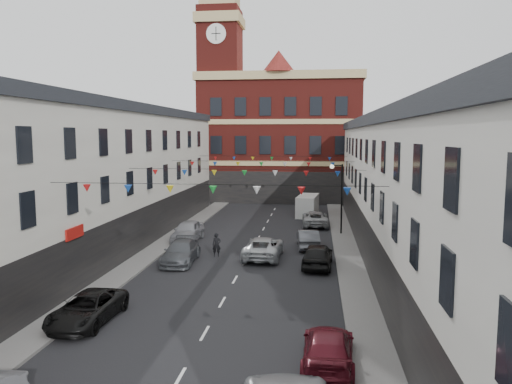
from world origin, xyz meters
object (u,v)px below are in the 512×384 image
at_px(car_right_f, 315,218).
at_px(car_right_e, 308,239).
at_px(street_lamp, 339,189).
at_px(car_left_d, 181,252).
at_px(car_left_e, 188,231).
at_px(car_right_d, 318,255).
at_px(car_right_c, 328,348).
at_px(white_van, 308,206).
at_px(car_left_c, 87,308).
at_px(pedestrian, 217,245).
at_px(moving_car, 263,247).

bearing_deg(car_right_f, car_right_e, 84.83).
relative_size(street_lamp, car_left_d, 1.22).
xyz_separation_m(car_left_e, car_right_d, (10.25, -6.68, -0.04)).
xyz_separation_m(car_right_c, car_right_f, (-0.55, 28.40, 0.04)).
xyz_separation_m(car_right_d, car_right_e, (-0.70, 5.37, -0.07)).
bearing_deg(white_van, car_left_c, -100.25).
bearing_deg(street_lamp, car_right_c, -93.27).
bearing_deg(pedestrian, car_right_d, -31.34).
height_order(car_right_f, white_van, white_van).
height_order(car_left_e, car_right_e, car_left_e).
bearing_deg(street_lamp, car_left_d, -135.45).
bearing_deg(car_left_c, car_right_c, -13.56).
distance_m(car_right_c, white_van, 34.16).
relative_size(car_right_c, car_right_d, 1.01).
bearing_deg(car_right_e, car_right_f, -98.65).
height_order(car_left_d, car_right_e, car_left_d).
bearing_deg(pedestrian, moving_car, -14.67).
height_order(street_lamp, car_right_d, street_lamp).
xyz_separation_m(car_right_d, moving_car, (-3.70, 2.02, -0.05)).
bearing_deg(car_right_f, car_right_c, 89.12).
bearing_deg(street_lamp, car_right_f, 115.92).
distance_m(street_lamp, car_left_c, 24.81).
xyz_separation_m(car_left_c, moving_car, (6.60, 12.86, 0.07)).
xyz_separation_m(car_right_c, moving_car, (-4.06, 15.82, 0.06)).
xyz_separation_m(car_left_d, car_right_d, (8.98, -0.04, 0.06)).
bearing_deg(street_lamp, car_left_e, -161.92).
height_order(car_right_c, white_van, white_van).
distance_m(car_left_e, car_right_d, 12.24).
bearing_deg(car_right_e, car_left_c, 53.92).
height_order(car_left_e, white_van, white_van).
height_order(car_right_f, moving_car, moving_car).
relative_size(car_left_d, white_van, 1.01).
xyz_separation_m(car_left_c, car_right_d, (10.30, 10.84, 0.11)).
bearing_deg(car_right_c, pedestrian, -62.87).
xyz_separation_m(car_left_e, moving_car, (6.55, -4.66, -0.09)).
height_order(car_left_d, pedestrian, pedestrian).
xyz_separation_m(car_left_c, car_left_d, (1.32, 10.88, 0.05)).
bearing_deg(car_right_d, car_right_e, -78.85).
relative_size(car_right_c, pedestrian, 2.80).
xyz_separation_m(street_lamp, car_right_c, (-1.39, -24.40, -3.24)).
xyz_separation_m(street_lamp, car_left_e, (-12.00, -3.92, -3.09)).
bearing_deg(car_left_c, car_left_e, 91.81).
xyz_separation_m(car_left_e, pedestrian, (3.29, -4.71, 0.00)).
relative_size(car_left_c, car_right_f, 0.94).
xyz_separation_m(car_left_e, white_van, (9.25, 13.65, 0.26)).
height_order(street_lamp, moving_car, street_lamp).
xyz_separation_m(car_left_d, car_right_c, (9.34, -13.84, -0.05)).
relative_size(car_left_c, car_right_e, 1.12).
bearing_deg(car_right_d, car_left_e, -29.42).
distance_m(car_left_e, moving_car, 8.04).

